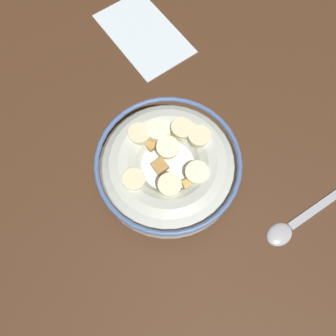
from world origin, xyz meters
TOP-DOWN VIEW (x-y plane):
  - ground_plane at (0.00, 0.00)cm, footprint 131.68×131.68cm
  - cereal_bowl at (0.04, -0.01)cm, footprint 17.44×17.44cm
  - spoon at (-10.99, -13.32)cm, footprint 5.48×14.53cm
  - folded_napkin at (23.90, -3.64)cm, footprint 18.08×14.00cm

SIDE VIEW (x-z plane):
  - ground_plane at x=0.00cm, z-range -2.00..0.00cm
  - folded_napkin at x=23.90cm, z-range 0.00..0.30cm
  - spoon at x=-10.99cm, z-range -0.08..0.72cm
  - cereal_bowl at x=0.04cm, z-range 0.01..6.22cm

